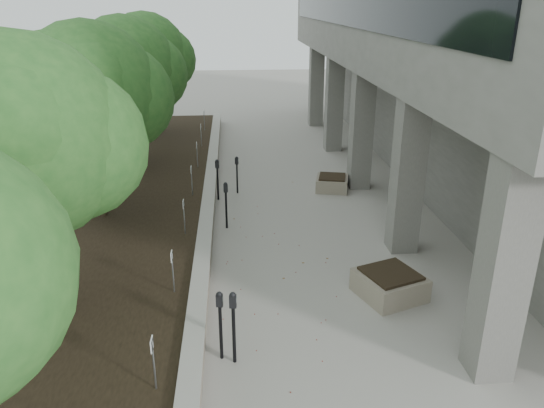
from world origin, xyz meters
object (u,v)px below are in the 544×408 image
crabapple_tree_5 (147,74)px  planter_front (390,284)px  parking_meter_3 (226,205)px  crabapple_tree_3 (93,122)px  parking_meter_2 (234,328)px  parking_meter_4 (218,180)px  crabapple_tree_2 (26,182)px  crabapple_tree_4 (126,92)px  parking_meter_5 (237,175)px  planter_back (332,183)px  parking_meter_1 (221,326)px

crabapple_tree_5 → planter_front: bearing=-63.4°
crabapple_tree_5 → parking_meter_3: size_ratio=3.86×
crabapple_tree_3 → parking_meter_3: bearing=-4.8°
parking_meter_2 → parking_meter_4: bearing=101.2°
parking_meter_2 → parking_meter_4: 8.49m
crabapple_tree_2 → crabapple_tree_4: same height
crabapple_tree_4 → parking_meter_3: 6.81m
parking_meter_2 → parking_meter_5: bearing=96.9°
crabapple_tree_4 → crabapple_tree_5: size_ratio=1.00×
planter_back → crabapple_tree_5: bearing=134.9°
crabapple_tree_5 → parking_meter_1: size_ratio=3.84×
crabapple_tree_4 → parking_meter_1: 12.05m
parking_meter_3 → crabapple_tree_3: bearing=169.2°
parking_meter_4 → planter_back: bearing=17.8°
crabapple_tree_3 → planter_back: crabapple_tree_3 is taller
crabapple_tree_2 → planter_front: bearing=5.1°
crabapple_tree_3 → parking_meter_5: (3.90, 2.66, -2.47)m
crabapple_tree_4 → crabapple_tree_5: same height
crabapple_tree_2 → parking_meter_1: size_ratio=3.84×
parking_meter_3 → planter_front: bearing=-54.0°
crabapple_tree_3 → planter_front: 8.87m
parking_meter_5 → parking_meter_3: bearing=-79.5°
crabapple_tree_4 → parking_meter_4: 5.00m
crabapple_tree_2 → planter_back: size_ratio=5.06×
crabapple_tree_4 → parking_meter_4: crabapple_tree_4 is taller
crabapple_tree_2 → parking_meter_3: 6.37m
crabapple_tree_5 → planter_front: crabapple_tree_5 is taller
crabapple_tree_3 → crabapple_tree_4: size_ratio=1.00×
crabapple_tree_3 → parking_meter_1: 7.57m
parking_meter_1 → parking_meter_3: (0.07, 5.99, -0.00)m
crabapple_tree_2 → parking_meter_2: (3.71, -1.41, -2.38)m
parking_meter_4 → parking_meter_5: parking_meter_4 is taller
crabapple_tree_4 → parking_meter_5: (3.90, -2.34, -2.47)m
crabapple_tree_2 → parking_meter_1: crabapple_tree_2 is taller
parking_meter_3 → parking_meter_2: bearing=-94.4°
crabapple_tree_2 → crabapple_tree_3: same height
crabapple_tree_3 → parking_meter_3: 4.30m
crabapple_tree_3 → parking_meter_3: crabapple_tree_3 is taller
crabapple_tree_3 → parking_meter_1: size_ratio=3.84×
parking_meter_4 → crabapple_tree_4: bearing=145.8°
parking_meter_1 → planter_back: size_ratio=1.32×
crabapple_tree_2 → parking_meter_5: (3.90, 7.66, -2.47)m
parking_meter_3 → parking_meter_4: parking_meter_3 is taller
parking_meter_2 → planter_front: 4.07m
parking_meter_3 → planter_back: size_ratio=1.31×
crabapple_tree_4 → planter_front: 12.14m
crabapple_tree_3 → planter_front: bearing=-31.2°
crabapple_tree_5 → parking_meter_1: bearing=-78.0°
crabapple_tree_3 → parking_meter_2: (3.71, -6.41, -2.38)m
crabapple_tree_4 → planter_back: 8.08m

